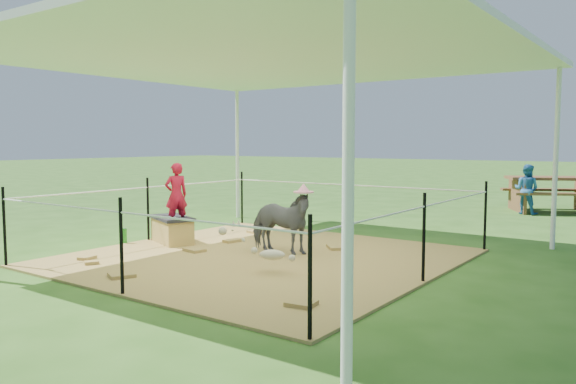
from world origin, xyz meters
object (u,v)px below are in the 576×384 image
Objects in this scene: straw_bale at (172,231)px; pony at (280,222)px; foal at (272,252)px; picnic_table_near at (552,194)px; green_bottle at (125,236)px; woman at (176,188)px; distant_person at (527,189)px.

straw_bale is 1.86m from pony.
pony is at bearing 97.69° from foal.
straw_bale is at bearing 139.61° from foal.
green_bottle is at bearing -146.30° from picnic_table_near.
woman is at bearing 34.70° from green_bottle.
foal is at bearing -4.77° from green_bottle.
picnic_table_near is (4.41, 8.20, 0.25)m from green_bottle.
picnic_table_near reaches higher than straw_bale.
foal is at bearing 90.22° from distant_person.
pony reaches higher than green_bottle.
straw_bale is at bearing 39.29° from green_bottle.
pony is at bearing 84.10° from distant_person.
foal is 8.56m from picnic_table_near.
woman is 0.51× the size of picnic_table_near.
woman is at bearing 94.57° from pony.
straw_bale is 7.81m from distant_person.
distant_person is at bearing 63.41° from straw_bale.
green_bottle is at bearing -140.71° from straw_bale.
straw_bale is 0.74× the size of distant_person.
picnic_table_near reaches higher than green_bottle.
woman reaches higher than pony.
woman is 0.94× the size of pony.
foal reaches higher than straw_bale.
foal is (0.61, -0.97, -0.19)m from pony.
picnic_table_near is at bearing -107.26° from distant_person.
foal is 0.46× the size of picnic_table_near.
green_bottle is 2.50m from pony.
pony is 0.54× the size of picnic_table_near.
pony is 6.91m from distant_person.
woman is 1.07m from green_bottle.
pony is at bearing -133.24° from picnic_table_near.
woman reaches higher than distant_person.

